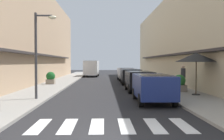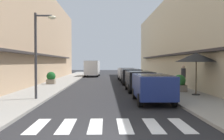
# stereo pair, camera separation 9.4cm
# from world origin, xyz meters

# --- Properties ---
(ground_plane) EXTENTS (101.93, 101.93, 0.00)m
(ground_plane) POSITION_xyz_m (0.00, 18.53, 0.00)
(ground_plane) COLOR #232326
(sidewalk_left) EXTENTS (2.90, 64.86, 0.12)m
(sidewalk_left) POSITION_xyz_m (-4.78, 18.53, 0.06)
(sidewalk_left) COLOR gray
(sidewalk_left) RESTS_ON ground_plane
(sidewalk_right) EXTENTS (2.90, 64.86, 0.12)m
(sidewalk_right) POSITION_xyz_m (4.78, 18.53, 0.06)
(sidewalk_right) COLOR #9E998E
(sidewalk_right) RESTS_ON ground_plane
(building_row_left) EXTENTS (5.50, 43.70, 9.76)m
(building_row_left) POSITION_xyz_m (-8.73, 19.85, 4.88)
(building_row_left) COLOR tan
(building_row_left) RESTS_ON ground_plane
(building_row_right) EXTENTS (5.50, 43.70, 8.91)m
(building_row_right) POSITION_xyz_m (8.73, 19.85, 4.45)
(building_row_right) COLOR beige
(building_row_right) RESTS_ON ground_plane
(crosswalk) EXTENTS (5.20, 2.20, 0.01)m
(crosswalk) POSITION_xyz_m (-0.00, 2.09, 0.01)
(crosswalk) COLOR silver
(crosswalk) RESTS_ON ground_plane
(parked_car_near) EXTENTS (1.84, 4.12, 1.47)m
(parked_car_near) POSITION_xyz_m (2.28, 7.10, 0.92)
(parked_car_near) COLOR navy
(parked_car_near) RESTS_ON ground_plane
(parked_car_mid) EXTENTS (1.81, 3.98, 1.47)m
(parked_car_mid) POSITION_xyz_m (2.28, 12.63, 0.92)
(parked_car_mid) COLOR black
(parked_car_mid) RESTS_ON ground_plane
(parked_car_far) EXTENTS (1.85, 4.00, 1.47)m
(parked_car_far) POSITION_xyz_m (2.28, 18.95, 0.92)
(parked_car_far) COLOR black
(parked_car_far) RESTS_ON ground_plane
(parked_car_distant) EXTENTS (1.89, 4.31, 1.47)m
(parked_car_distant) POSITION_xyz_m (2.28, 24.65, 0.92)
(parked_car_distant) COLOR silver
(parked_car_distant) RESTS_ON ground_plane
(delivery_van) EXTENTS (2.17, 5.47, 2.37)m
(delivery_van) POSITION_xyz_m (-2.13, 33.57, 1.41)
(delivery_van) COLOR silver
(delivery_van) RESTS_ON ground_plane
(street_lamp) EXTENTS (1.19, 0.28, 4.66)m
(street_lamp) POSITION_xyz_m (-3.74, 8.00, 3.02)
(street_lamp) COLOR #38383D
(street_lamp) RESTS_ON sidewalk_left
(cafe_umbrella) EXTENTS (2.53, 2.53, 2.56)m
(cafe_umbrella) POSITION_xyz_m (5.34, 9.47, 2.39)
(cafe_umbrella) COLOR #262626
(cafe_umbrella) RESTS_ON sidewalk_right
(planter_midblock) EXTENTS (0.83, 0.83, 1.15)m
(planter_midblock) POSITION_xyz_m (4.89, 11.47, 0.68)
(planter_midblock) COLOR gray
(planter_midblock) RESTS_ON sidewalk_right
(planter_far) EXTENTS (0.82, 0.82, 1.12)m
(planter_far) POSITION_xyz_m (-5.16, 18.14, 0.68)
(planter_far) COLOR gray
(planter_far) RESTS_ON sidewalk_left
(pedestrian_walking_near) EXTENTS (0.34, 0.34, 1.78)m
(pedestrian_walking_near) POSITION_xyz_m (5.53, 12.78, 1.06)
(pedestrian_walking_near) COLOR #282B33
(pedestrian_walking_near) RESTS_ON sidewalk_right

